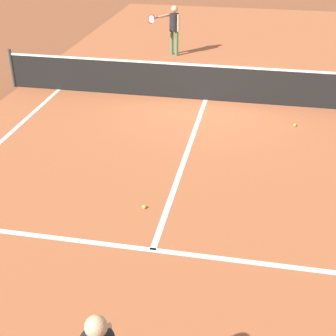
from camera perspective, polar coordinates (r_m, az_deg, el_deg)
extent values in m
plane|color=brown|center=(13.20, 4.36, 7.85)|extent=(60.00, 60.00, 0.00)
cube|color=#9E5433|center=(13.20, 4.36, 7.85)|extent=(10.62, 24.40, 0.00)
cube|color=white|center=(7.66, -1.79, -9.44)|extent=(8.22, 0.10, 0.01)
cube|color=white|center=(10.31, 2.11, 1.53)|extent=(0.10, 6.40, 0.01)
cylinder|color=#33383D|center=(14.63, -17.58, 10.95)|extent=(0.09, 0.09, 1.07)
cube|color=black|center=(13.04, 4.43, 9.71)|extent=(10.87, 0.02, 0.91)
cube|color=white|center=(12.89, 4.52, 11.72)|extent=(10.87, 0.03, 0.05)
sphere|color=tan|center=(4.62, -8.32, -17.69)|extent=(0.21, 0.21, 0.21)
cylinder|color=#3F7247|center=(16.92, 1.01, 14.16)|extent=(0.11, 0.11, 0.80)
cylinder|color=#3F7247|center=(17.06, 0.45, 14.30)|extent=(0.11, 0.11, 0.80)
cylinder|color=black|center=(16.83, 0.74, 16.47)|extent=(0.32, 0.32, 0.56)
sphere|color=tan|center=(16.74, 0.75, 17.91)|extent=(0.22, 0.22, 0.22)
cylinder|color=tan|center=(16.72, 1.19, 16.40)|extent=(0.08, 0.08, 0.54)
cylinder|color=tan|center=(16.70, -0.36, 17.18)|extent=(0.36, 0.50, 0.08)
cylinder|color=black|center=(16.43, -1.32, 16.97)|extent=(0.14, 0.20, 0.03)
torus|color=red|center=(16.27, -1.94, 16.84)|extent=(0.17, 0.25, 0.28)
cylinder|color=silver|center=(16.27, -1.94, 16.84)|extent=(0.21, 0.14, 0.25)
sphere|color=#CCE033|center=(8.57, -2.79, -4.52)|extent=(0.07, 0.07, 0.07)
sphere|color=#CCE033|center=(11.97, 14.45, 4.84)|extent=(0.07, 0.07, 0.07)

